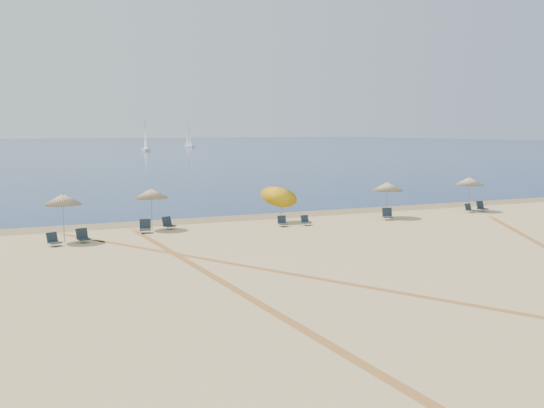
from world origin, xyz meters
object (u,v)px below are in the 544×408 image
(umbrella_1, at_px, (63,199))
(chair_8, at_px, (469,209))
(umbrella_3, at_px, (280,193))
(chair_4, at_px, (168,224))
(chair_6, at_px, (306,221))
(chair_5, at_px, (282,222))
(umbrella_5, at_px, (469,181))
(sailboat_2, at_px, (145,142))
(chair_3, at_px, (145,227))
(sailboat_1, at_px, (189,141))
(chair_2, at_px, (83,236))
(umbrella_2, at_px, (151,193))
(chair_9, at_px, (481,207))
(umbrella_4, at_px, (387,186))
(chair_7, at_px, (388,215))
(chair_1, at_px, (53,240))

(umbrella_1, bearing_deg, chair_8, 1.29)
(umbrella_3, relative_size, chair_4, 3.09)
(chair_6, bearing_deg, umbrella_1, 178.10)
(chair_8, bearing_deg, chair_4, 172.95)
(chair_4, height_order, chair_5, chair_4)
(umbrella_5, xyz_separation_m, sailboat_2, (3.72, 131.21, 0.44))
(chair_3, distance_m, sailboat_1, 168.52)
(chair_2, height_order, sailboat_2, sailboat_2)
(umbrella_2, height_order, chair_3, umbrella_2)
(umbrella_1, relative_size, chair_9, 3.64)
(umbrella_3, bearing_deg, chair_4, 178.74)
(umbrella_3, relative_size, umbrella_4, 1.10)
(sailboat_2, bearing_deg, sailboat_1, 57.22)
(umbrella_3, relative_size, chair_2, 3.29)
(umbrella_2, relative_size, sailboat_2, 0.29)
(chair_6, relative_size, chair_7, 0.66)
(chair_6, bearing_deg, chair_4, 164.81)
(umbrella_5, relative_size, chair_4, 2.88)
(chair_8, relative_size, chair_9, 0.90)
(chair_1, bearing_deg, umbrella_5, -18.86)
(chair_2, height_order, sailboat_1, sailboat_1)
(umbrella_4, distance_m, chair_5, 7.91)
(chair_9, bearing_deg, chair_5, -178.33)
(umbrella_1, xyz_separation_m, chair_3, (4.34, 1.17, -1.86))
(chair_3, bearing_deg, chair_6, 4.72)
(umbrella_1, xyz_separation_m, umbrella_2, (4.91, 2.06, -0.10))
(chair_5, relative_size, chair_7, 0.74)
(umbrella_4, height_order, chair_8, umbrella_4)
(chair_7, relative_size, sailboat_1, 0.13)
(umbrella_3, bearing_deg, umbrella_2, 177.56)
(chair_1, distance_m, chair_2, 1.48)
(umbrella_5, bearing_deg, umbrella_3, 178.34)
(sailboat_1, relative_size, sailboat_2, 0.84)
(umbrella_4, height_order, chair_7, umbrella_4)
(umbrella_5, bearing_deg, chair_2, -175.99)
(umbrella_3, height_order, sailboat_1, sailboat_1)
(chair_7, bearing_deg, sailboat_1, 100.51)
(chair_2, height_order, chair_6, chair_2)
(umbrella_4, xyz_separation_m, chair_6, (-6.24, -0.76, -1.78))
(umbrella_2, relative_size, chair_4, 2.87)
(umbrella_4, relative_size, chair_2, 3.00)
(umbrella_4, xyz_separation_m, chair_4, (-14.11, 1.06, -1.73))
(chair_1, distance_m, chair_9, 28.41)
(umbrella_1, xyz_separation_m, umbrella_3, (12.73, 1.73, -0.36))
(chair_3, height_order, chair_7, chair_7)
(chair_4, distance_m, sailboat_2, 133.03)
(chair_5, relative_size, sailboat_2, 0.08)
(umbrella_1, height_order, sailboat_2, sailboat_2)
(chair_5, distance_m, chair_6, 1.46)
(chair_8, bearing_deg, chair_6, 178.90)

